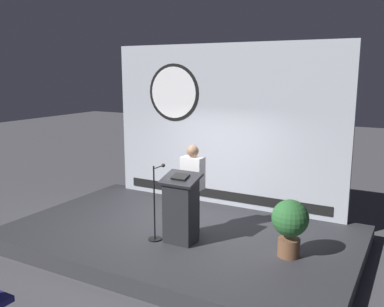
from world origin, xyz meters
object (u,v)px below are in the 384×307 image
(podium, at_px, (181,209))
(speaker_person, at_px, (193,189))
(microphone_stand, at_px, (156,214))
(potted_plant, at_px, (290,223))

(podium, distance_m, speaker_person, 0.54)
(podium, bearing_deg, microphone_stand, -166.72)
(speaker_person, height_order, microphone_stand, speaker_person)
(speaker_person, bearing_deg, podium, -86.31)
(speaker_person, bearing_deg, microphone_stand, -125.77)
(podium, height_order, microphone_stand, microphone_stand)
(microphone_stand, bearing_deg, speaker_person, 54.23)
(microphone_stand, height_order, potted_plant, microphone_stand)
(podium, bearing_deg, speaker_person, 93.69)
(potted_plant, bearing_deg, microphone_stand, -168.91)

